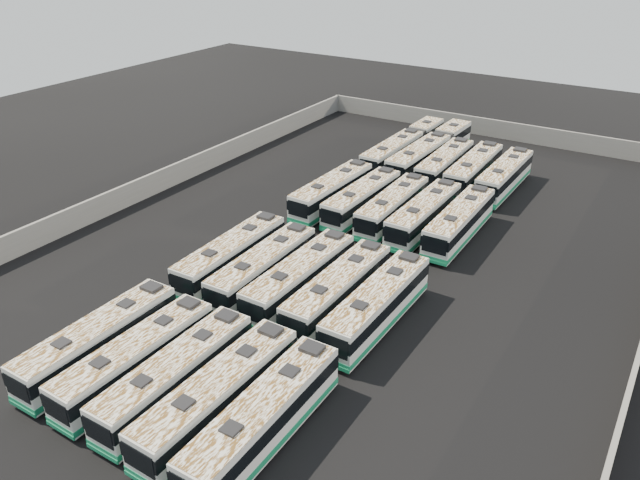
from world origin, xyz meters
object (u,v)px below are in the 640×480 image
Objects in this scene: bus_midfront_far_left at (231,256)px; bus_midfront_right at (338,291)px; bus_front_far_left at (99,341)px; bus_back_far_right at (504,176)px; bus_front_right at (219,396)px; bus_midback_far_right at (459,222)px; bus_midback_center at (393,207)px; bus_back_right at (473,170)px; bus_front_far_right at (263,419)px; bus_front_center at (176,376)px; bus_midfront_far_right at (377,305)px; bus_front_left at (136,359)px; bus_back_center at (444,165)px; bus_back_left at (430,151)px; bus_midfront_left at (263,268)px; bus_back_far_left at (404,147)px; bus_midback_right at (424,215)px; bus_midback_far_left at (332,192)px; bus_midfront_center at (300,278)px; bus_midback_left at (362,199)px.

bus_midfront_right reaches higher than bus_midfront_far_left.
bus_back_far_right reaches higher than bus_front_far_left.
bus_front_right reaches higher than bus_midback_far_right.
bus_back_right reaches higher than bus_midback_center.
bus_midback_far_right is at bearing -89.15° from bus_back_far_right.
bus_back_right reaches higher than bus_front_far_left.
bus_front_far_right is 1.01× the size of bus_back_far_right.
bus_front_center is 13.81m from bus_midfront_far_right.
bus_back_center reaches higher than bus_front_left.
bus_front_left is 0.62× the size of bus_back_left.
bus_midfront_left reaches higher than bus_front_left.
bus_front_center is at bearing -103.48° from bus_midback_far_right.
bus_back_left reaches higher than bus_front_center.
bus_midfront_far_right reaches higher than bus_midfront_far_left.
bus_midfront_right reaches higher than bus_midback_far_right.
bus_front_left is at bearing 179.16° from bus_front_far_right.
bus_back_left is (0.14, 30.49, 0.05)m from bus_midfront_left.
bus_midfront_far_right is at bearing -90.52° from bus_midback_far_right.
bus_back_far_left is 1.52× the size of bus_back_far_right.
bus_midback_right reaches higher than bus_front_left.
bus_front_far_left is at bearing -115.14° from bus_midback_far_right.
bus_back_center is (6.22, 12.30, -0.01)m from bus_midback_far_left.
bus_midfront_right is (9.41, 12.63, 0.02)m from bus_front_far_left.
bus_midback_center is at bearing 90.04° from bus_midfront_center.
bus_midback_left is 15.75m from bus_back_far_left.
bus_midback_right is at bearing 102.28° from bus_midfront_far_right.
bus_back_left is at bearing 82.31° from bus_midfront_far_left.
bus_back_far_right is (3.10, 12.56, 0.00)m from bus_midback_right.
bus_midfront_far_right is 19.53m from bus_midback_far_left.
bus_midfront_far_right is 1.02× the size of bus_midback_right.
bus_midback_left is 0.98× the size of bus_back_far_right.
bus_back_left is (3.29, 42.92, 0.04)m from bus_front_far_left.
bus_back_left reaches higher than bus_midback_far_right.
bus_back_center is at bearing 89.28° from bus_midback_center.
bus_midfront_far_left is 6.27m from bus_midfront_center.
bus_front_center is 12.55m from bus_midfront_center.
bus_front_far_right is 30.12m from bus_midback_far_left.
bus_front_right is 1.04× the size of bus_midback_center.
bus_midfront_center is at bearing 179.73° from bus_midfront_right.
bus_midback_far_left is (-3.22, 27.39, 0.04)m from bus_front_left.
bus_midfront_far_left is (-6.29, 12.54, 0.02)m from bus_front_center.
bus_midfront_far_left is (-12.50, 12.69, -0.02)m from bus_front_far_right.
bus_midback_far_right is 1.00× the size of bus_back_far_right.
bus_front_far_right reaches higher than bus_midback_far_left.
bus_back_far_right is at bearing 77.73° from bus_front_left.
bus_front_center is 0.98× the size of bus_midfront_far_left.
bus_front_left is 1.00× the size of bus_front_center.
bus_front_right is 1.02× the size of bus_midfront_right.
bus_midback_left is at bearing -89.03° from bus_back_left.
bus_midfront_far_left reaches higher than bus_midfront_left.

